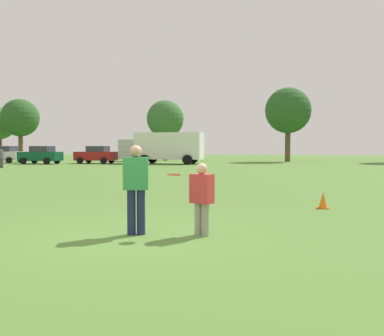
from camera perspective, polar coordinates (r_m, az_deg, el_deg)
ground_plane at (r=8.54m, az=-7.20°, el=-9.06°), size 172.30×172.30×0.00m
player_thrower at (r=8.61m, az=-7.45°, el=-2.17°), size 0.55×0.40×1.79m
player_defender at (r=8.45m, az=1.31°, el=-3.67°), size 0.50×0.42×1.43m
frisbee at (r=8.44m, az=-2.39°, el=-0.90°), size 0.27×0.27×0.06m
traffic_cone at (r=12.78m, az=17.01°, el=-4.14°), size 0.32×0.32×0.48m
parked_car_near_left at (r=50.96m, az=-23.66°, el=1.68°), size 4.22×2.25×1.82m
parked_car_mid_left at (r=46.34m, az=-19.45°, el=1.66°), size 4.22×2.25×1.82m
parked_car_center at (r=45.84m, az=-12.60°, el=1.74°), size 4.22×2.25×1.82m
box_truck at (r=43.96m, az=-3.85°, el=2.84°), size 8.52×3.07×3.18m
bystander_far_jogger at (r=38.72m, az=-23.98°, el=1.29°), size 0.44×0.29×1.53m
tree_west_maple at (r=61.89m, az=-21.86°, el=6.18°), size 4.98×4.98×8.10m
tree_center_elm at (r=54.66m, az=-3.57°, el=6.50°), size 4.69×4.69×7.62m
tree_east_birch at (r=51.37m, az=12.64°, el=7.43°), size 5.29×5.29×8.60m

